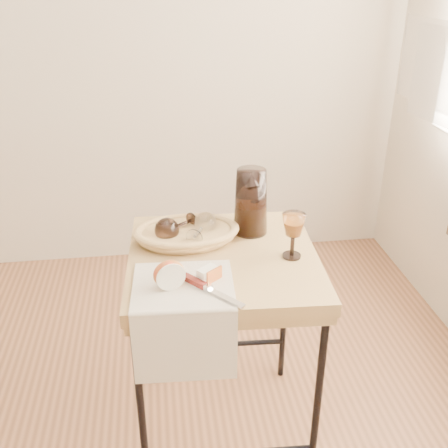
{
  "coord_description": "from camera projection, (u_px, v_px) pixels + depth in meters",
  "views": [
    {
      "loc": [
        0.43,
        -1.07,
        1.63
      ],
      "look_at": [
        0.62,
        0.37,
        0.89
      ],
      "focal_mm": 42.52,
      "sensor_mm": 36.0,
      "label": 1
    }
  ],
  "objects": [
    {
      "name": "tea_towel",
      "position": [
        183.0,
        286.0,
        1.54
      ],
      "size": [
        0.31,
        0.28,
        0.01
      ],
      "primitive_type": "cube",
      "rotation": [
        0.0,
        0.0,
        -0.06
      ],
      "color": "silver",
      "rests_on": "side_table"
    },
    {
      "name": "table_knife",
      "position": [
        210.0,
        289.0,
        1.5
      ],
      "size": [
        0.16,
        0.18,
        0.02
      ],
      "primitive_type": null,
      "rotation": [
        0.0,
        0.0,
        -0.85
      ],
      "color": "silver",
      "rests_on": "tea_towel"
    },
    {
      "name": "pitcher",
      "position": [
        251.0,
        201.0,
        1.8
      ],
      "size": [
        0.19,
        0.26,
        0.27
      ],
      "primitive_type": null,
      "rotation": [
        0.0,
        0.0,
        0.15
      ],
      "color": "black",
      "rests_on": "side_table"
    },
    {
      "name": "apple_half",
      "position": [
        169.0,
        274.0,
        1.51
      ],
      "size": [
        0.1,
        0.07,
        0.08
      ],
      "primitive_type": "ellipsoid",
      "rotation": [
        0.0,
        0.0,
        0.26
      ],
      "color": "red",
      "rests_on": "tea_towel"
    },
    {
      "name": "goblet_lying_a",
      "position": [
        178.0,
        226.0,
        1.77
      ],
      "size": [
        0.16,
        0.14,
        0.08
      ],
      "primitive_type": null,
      "rotation": [
        0.0,
        0.0,
        3.74
      ],
      "color": "#3B2720",
      "rests_on": "bread_basket"
    },
    {
      "name": "wine_goblet",
      "position": [
        293.0,
        236.0,
        1.66
      ],
      "size": [
        0.07,
        0.07,
        0.15
      ],
      "primitive_type": null,
      "rotation": [
        0.0,
        0.0,
        0.01
      ],
      "color": "white",
      "rests_on": "side_table"
    },
    {
      "name": "wall_back",
      "position": [
        61.0,
        21.0,
        2.62
      ],
      "size": [
        3.6,
        0.0,
        2.7
      ],
      "primitive_type": "cube",
      "color": "beige",
      "rests_on": "ground"
    },
    {
      "name": "goblet_lying_b",
      "position": [
        201.0,
        229.0,
        1.75
      ],
      "size": [
        0.13,
        0.15,
        0.08
      ],
      "primitive_type": null,
      "rotation": [
        0.0,
        0.0,
        1.12
      ],
      "color": "white",
      "rests_on": "bread_basket"
    },
    {
      "name": "bread_basket",
      "position": [
        187.0,
        235.0,
        1.78
      ],
      "size": [
        0.32,
        0.23,
        0.05
      ],
      "primitive_type": null,
      "rotation": [
        0.0,
        0.0,
        0.03
      ],
      "color": "#A37C46",
      "rests_on": "side_table"
    },
    {
      "name": "apple_wedge",
      "position": [
        208.0,
        274.0,
        1.55
      ],
      "size": [
        0.07,
        0.06,
        0.04
      ],
      "primitive_type": "cube",
      "rotation": [
        0.0,
        0.0,
        0.67
      ],
      "color": "white",
      "rests_on": "tea_towel"
    },
    {
      "name": "side_table",
      "position": [
        223.0,
        349.0,
        1.88
      ],
      "size": [
        0.64,
        0.64,
        0.77
      ],
      "primitive_type": null,
      "rotation": [
        0.0,
        0.0,
        -0.05
      ],
      "color": "olive",
      "rests_on": "floor"
    }
  ]
}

